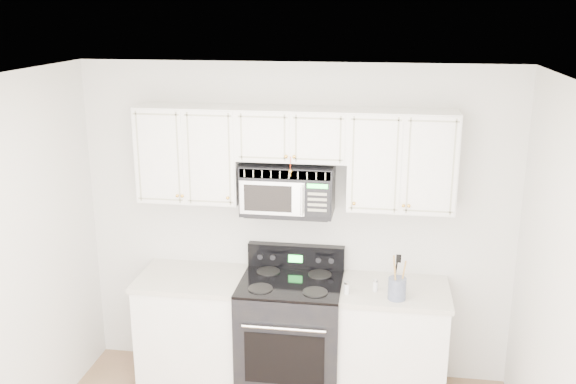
# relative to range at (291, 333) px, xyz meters

# --- Properties ---
(room) EXTENTS (3.51, 3.51, 2.61)m
(room) POSITION_rel_range_xyz_m (-0.01, -1.42, 0.82)
(room) COLOR #926853
(room) RESTS_ON ground
(base_cabinet_left) EXTENTS (0.86, 0.65, 0.92)m
(base_cabinet_left) POSITION_rel_range_xyz_m (-0.81, 0.02, -0.06)
(base_cabinet_left) COLOR white
(base_cabinet_left) RESTS_ON ground
(base_cabinet_right) EXTENTS (0.86, 0.65, 0.92)m
(base_cabinet_right) POSITION_rel_range_xyz_m (0.79, 0.02, -0.06)
(base_cabinet_right) COLOR white
(base_cabinet_right) RESTS_ON ground
(range) EXTENTS (0.80, 0.72, 1.13)m
(range) POSITION_rel_range_xyz_m (0.00, 0.00, 0.00)
(range) COLOR black
(range) RESTS_ON ground
(upper_cabinets) EXTENTS (2.44, 0.37, 0.75)m
(upper_cabinets) POSITION_rel_range_xyz_m (-0.01, 0.17, 1.45)
(upper_cabinets) COLOR white
(upper_cabinets) RESTS_ON ground
(microwave) EXTENTS (0.71, 0.40, 0.39)m
(microwave) POSITION_rel_range_xyz_m (-0.05, 0.15, 1.16)
(microwave) COLOR black
(microwave) RESTS_ON ground
(utensil_crock) EXTENTS (0.13, 0.13, 0.35)m
(utensil_crock) POSITION_rel_range_xyz_m (0.81, -0.16, 0.52)
(utensil_crock) COLOR slate
(utensil_crock) RESTS_ON base_cabinet_right
(shaker_salt) EXTENTS (0.04, 0.04, 0.10)m
(shaker_salt) POSITION_rel_range_xyz_m (0.44, -0.13, 0.49)
(shaker_salt) COLOR silver
(shaker_salt) RESTS_ON base_cabinet_right
(shaker_pepper) EXTENTS (0.04, 0.04, 0.09)m
(shaker_pepper) POSITION_rel_range_xyz_m (0.66, -0.05, 0.48)
(shaker_pepper) COLOR silver
(shaker_pepper) RESTS_ON base_cabinet_right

